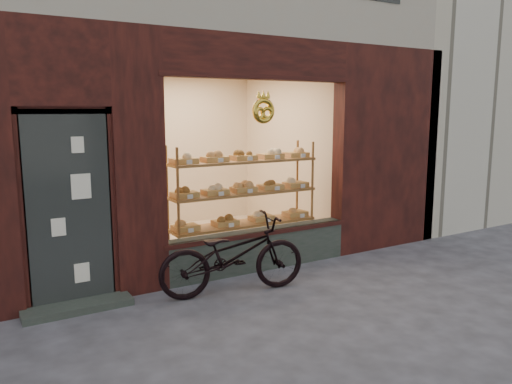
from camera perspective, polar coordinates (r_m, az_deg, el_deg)
ground at (r=5.10m, az=8.74°, el=-15.84°), size 90.00×90.00×0.00m
neighbor_right at (r=15.66m, az=24.33°, el=17.16°), size 12.00×7.00×9.00m
display_shelf at (r=7.10m, az=-1.42°, el=-1.01°), size 2.20×0.45×1.70m
bicycle at (r=5.95m, az=-2.64°, el=-7.23°), size 1.86×0.91×0.93m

